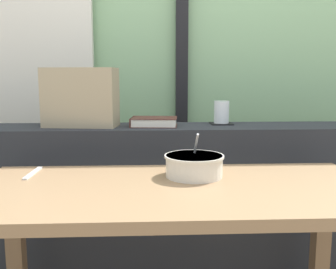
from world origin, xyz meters
name	(u,v)px	position (x,y,z in m)	size (l,w,h in m)	color
outdoor_backdrop	(177,13)	(0.00, 1.20, 1.40)	(4.80, 0.08, 2.80)	#8EBC89
curtain_left_panel	(43,36)	(-0.77, 1.10, 1.25)	(0.56, 0.06, 2.50)	silver
window_divider_post	(182,29)	(0.02, 1.13, 1.30)	(0.07, 0.05, 2.60)	black
dark_console_ledge	(187,211)	(0.00, 0.55, 0.40)	(2.80, 0.28, 0.80)	#23262B
breakfast_table	(176,218)	(-0.09, 0.00, 0.58)	(1.30, 0.59, 0.68)	brown
coaster_square	(221,124)	(0.17, 0.61, 0.81)	(0.10, 0.10, 0.01)	black
juice_glass	(221,113)	(0.17, 0.61, 0.86)	(0.07, 0.07, 0.10)	white
closed_book	(154,122)	(-0.15, 0.55, 0.82)	(0.22, 0.16, 0.04)	#47231E
throw_pillow	(81,97)	(-0.48, 0.55, 0.93)	(0.32, 0.14, 0.26)	tan
soup_bowl	(194,166)	(-0.02, 0.12, 0.72)	(0.21, 0.21, 0.16)	silver
fork_utensil	(33,173)	(-0.59, 0.18, 0.69)	(0.02, 0.17, 0.01)	silver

